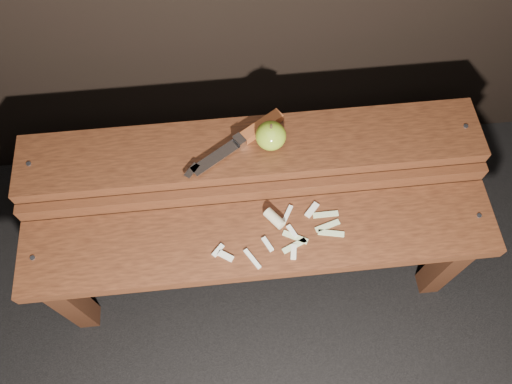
{
  "coord_description": "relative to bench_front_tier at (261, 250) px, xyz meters",
  "views": [
    {
      "loc": [
        -0.06,
        -0.51,
        1.58
      ],
      "look_at": [
        0.0,
        0.06,
        0.45
      ],
      "focal_mm": 35.0,
      "sensor_mm": 36.0,
      "label": 1
    }
  ],
  "objects": [
    {
      "name": "bench_front_tier",
      "position": [
        0.0,
        0.0,
        0.0
      ],
      "size": [
        1.2,
        0.2,
        0.42
      ],
      "color": "#361A0D",
      "rests_on": "ground"
    },
    {
      "name": "knife",
      "position": [
        -0.0,
        0.26,
        0.16
      ],
      "size": [
        0.26,
        0.18,
        0.03
      ],
      "color": "brown",
      "rests_on": "bench_rear_tier"
    },
    {
      "name": "apple",
      "position": [
        0.05,
        0.23,
        0.18
      ],
      "size": [
        0.08,
        0.08,
        0.08
      ],
      "color": "olive",
      "rests_on": "bench_rear_tier"
    },
    {
      "name": "apple_scraps",
      "position": [
        0.06,
        0.03,
        0.07
      ],
      "size": [
        0.33,
        0.16,
        0.03
      ],
      "color": "beige",
      "rests_on": "bench_front_tier"
    },
    {
      "name": "bench_rear_tier",
      "position": [
        0.0,
        0.23,
        0.06
      ],
      "size": [
        1.2,
        0.21,
        0.5
      ],
      "color": "#361A0D",
      "rests_on": "ground"
    },
    {
      "name": "ground",
      "position": [
        0.0,
        0.06,
        -0.35
      ],
      "size": [
        60.0,
        60.0,
        0.0
      ],
      "primitive_type": "plane",
      "color": "black"
    }
  ]
}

